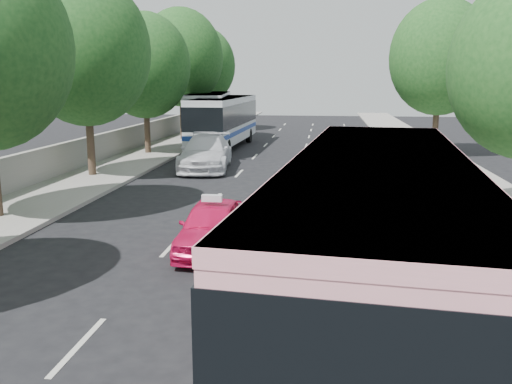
% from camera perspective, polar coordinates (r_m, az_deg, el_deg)
% --- Properties ---
extents(ground, '(120.00, 120.00, 0.00)m').
position_cam_1_polar(ground, '(11.59, -5.10, -11.83)').
color(ground, black).
rests_on(ground, ground).
extents(sidewalk_left, '(4.00, 90.00, 0.15)m').
position_cam_1_polar(sidewalk_left, '(32.56, -12.22, 3.50)').
color(sidewalk_left, '#9E998E').
rests_on(sidewalk_left, ground).
extents(sidewalk_right, '(4.00, 90.00, 0.12)m').
position_cam_1_polar(sidewalk_right, '(31.31, 18.61, 2.80)').
color(sidewalk_right, '#9E998E').
rests_on(sidewalk_right, ground).
extents(low_wall, '(0.30, 90.00, 1.50)m').
position_cam_1_polar(low_wall, '(33.10, -15.23, 4.93)').
color(low_wall, '#9E998E').
rests_on(low_wall, sidewalk_left).
extents(tree_left_c, '(6.00, 6.00, 9.35)m').
position_cam_1_polar(tree_left_c, '(26.71, -17.51, 14.49)').
color(tree_left_c, '#38281E').
rests_on(tree_left_c, ground).
extents(tree_left_d, '(5.52, 5.52, 8.60)m').
position_cam_1_polar(tree_left_d, '(34.10, -11.57, 13.27)').
color(tree_left_d, '#38281E').
rests_on(tree_left_d, ground).
extents(tree_left_e, '(6.30, 6.30, 9.82)m').
position_cam_1_polar(tree_left_e, '(41.75, -7.85, 14.18)').
color(tree_left_e, '#38281E').
rests_on(tree_left_e, ground).
extents(tree_left_f, '(5.88, 5.88, 9.16)m').
position_cam_1_polar(tree_left_f, '(49.55, -5.60, 13.35)').
color(tree_left_f, '#38281E').
rests_on(tree_left_f, ground).
extents(tree_right_far, '(6.00, 6.00, 9.35)m').
position_cam_1_polar(tree_right_far, '(34.98, 18.98, 13.64)').
color(tree_right_far, '#38281E').
rests_on(tree_right_far, ground).
extents(pink_bus, '(3.76, 10.95, 3.42)m').
position_cam_1_polar(pink_bus, '(9.33, 12.65, -4.09)').
color(pink_bus, '#FDA3AD').
rests_on(pink_bus, ground).
extents(pink_taxi, '(1.72, 4.08, 1.38)m').
position_cam_1_polar(pink_taxi, '(14.92, -4.60, -3.57)').
color(pink_taxi, '#E61455').
rests_on(pink_taxi, ground).
extents(white_pickup, '(3.06, 6.24, 1.75)m').
position_cam_1_polar(white_pickup, '(28.39, -5.30, 4.15)').
color(white_pickup, silver).
rests_on(white_pickup, ground).
extents(tour_coach_front, '(2.89, 11.53, 3.43)m').
position_cam_1_polar(tour_coach_front, '(36.93, -3.40, 7.81)').
color(tour_coach_front, silver).
rests_on(tour_coach_front, ground).
extents(tour_coach_rear, '(4.10, 12.27, 3.60)m').
position_cam_1_polar(tour_coach_rear, '(41.03, -4.89, 8.34)').
color(tour_coach_rear, white).
rests_on(tour_coach_rear, ground).
extents(taxi_roof_sign, '(0.55, 0.19, 0.18)m').
position_cam_1_polar(taxi_roof_sign, '(14.74, -4.65, -0.65)').
color(taxi_roof_sign, silver).
rests_on(taxi_roof_sign, pink_taxi).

